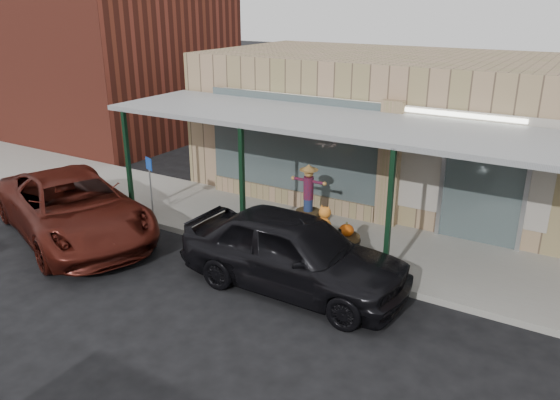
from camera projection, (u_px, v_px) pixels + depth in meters
The scene contains 10 objects.
ground at pixel (257, 309), 10.69m from camera, with size 120.00×120.00×0.00m, color black.
sidewalk at pixel (337, 241), 13.55m from camera, with size 40.00×3.20×0.15m, color gray.
storefront at pixel (404, 126), 16.51m from camera, with size 12.00×6.25×4.20m.
awning at pixel (340, 125), 12.50m from camera, with size 12.00×3.00×3.04m.
block_buildings_near at pixel (488, 71), 15.79m from camera, with size 61.00×8.00×8.00m.
barrel_scarecrow at pixel (308, 206), 14.03m from camera, with size 0.99×0.82×1.67m.
barrel_pumpkin at pixel (346, 242), 12.65m from camera, with size 0.80×0.80×0.76m.
handicap_sign at pixel (150, 178), 14.63m from camera, with size 0.32×0.14×1.62m.
parked_sedan at pixel (294, 252), 11.22m from camera, with size 4.89×2.00×1.66m.
car_maroon at pixel (73, 207), 13.71m from camera, with size 2.64×5.73×1.59m, color #48150E.
Camera 1 is at (5.19, -7.70, 5.72)m, focal length 35.00 mm.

